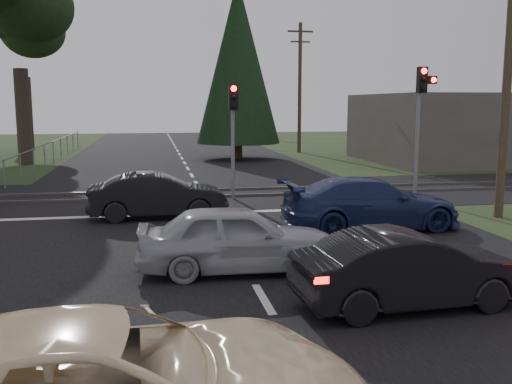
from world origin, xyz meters
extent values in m
plane|color=#29391A|center=(0.00, 0.00, 0.00)|extent=(120.00, 120.00, 0.00)
cube|color=black|center=(0.00, 10.00, 0.01)|extent=(14.00, 100.00, 0.01)
cube|color=black|center=(0.00, 12.00, 0.01)|extent=(120.00, 8.00, 0.01)
cube|color=silver|center=(0.00, 8.20, 0.01)|extent=(13.00, 0.35, 0.00)
cube|color=#59544C|center=(0.00, 11.20, 0.05)|extent=(120.00, 0.12, 0.10)
cube|color=#59544C|center=(0.00, 12.80, 0.05)|extent=(120.00, 0.12, 0.10)
cylinder|color=slate|center=(7.50, 9.60, 1.90)|extent=(0.14, 0.14, 3.80)
cube|color=black|center=(7.50, 9.42, 4.25)|extent=(0.32, 0.24, 0.90)
sphere|color=#FF0C07|center=(7.50, 9.29, 4.55)|extent=(0.20, 0.20, 0.20)
sphere|color=black|center=(7.50, 9.29, 4.25)|extent=(0.18, 0.18, 0.18)
sphere|color=black|center=(7.50, 9.29, 3.95)|extent=(0.18, 0.18, 0.18)
cube|color=black|center=(7.88, 9.42, 4.25)|extent=(0.28, 0.22, 0.28)
sphere|color=#FF0C07|center=(7.88, 9.30, 4.25)|extent=(0.18, 0.18, 0.18)
cylinder|color=slate|center=(1.00, 10.80, 1.60)|extent=(0.14, 0.14, 3.20)
cube|color=black|center=(1.00, 10.62, 3.65)|extent=(0.32, 0.24, 0.90)
sphere|color=#FF0C07|center=(1.00, 10.49, 3.95)|extent=(0.20, 0.20, 0.20)
sphere|color=black|center=(1.00, 10.49, 3.65)|extent=(0.18, 0.18, 0.18)
sphere|color=black|center=(1.00, 10.49, 3.35)|extent=(0.18, 0.18, 0.18)
cylinder|color=#4C3D2D|center=(8.50, 6.00, 4.50)|extent=(0.26, 0.26, 9.00)
cylinder|color=#4C3D2D|center=(8.50, 30.00, 4.50)|extent=(0.26, 0.26, 9.00)
cube|color=#4C3D2D|center=(8.50, 30.00, 8.40)|extent=(1.80, 0.12, 0.12)
cube|color=#4C3D2D|center=(8.50, 30.00, 7.70)|extent=(1.40, 0.10, 0.10)
cylinder|color=#4C3D2D|center=(8.50, 55.00, 4.50)|extent=(0.26, 0.26, 9.00)
cube|color=#4C3D2D|center=(8.50, 55.00, 8.40)|extent=(1.80, 0.12, 0.12)
cube|color=#4C3D2D|center=(8.50, 55.00, 7.70)|extent=(1.40, 0.10, 0.10)
cylinder|color=#473D33|center=(-9.00, 25.00, 2.70)|extent=(0.80, 0.80, 5.40)
cylinder|color=#473D33|center=(-11.00, 36.00, 2.70)|extent=(0.80, 0.80, 5.40)
ellipsoid|color=black|center=(-11.00, 36.00, 9.60)|extent=(6.00, 6.00, 7.20)
cylinder|color=#473D33|center=(3.50, 26.00, 1.00)|extent=(0.50, 0.50, 2.00)
cone|color=black|center=(3.50, 26.00, 6.00)|extent=(5.20, 5.20, 10.00)
cube|color=#59514C|center=(18.00, 22.00, 2.00)|extent=(14.00, 10.00, 4.00)
imported|color=black|center=(2.36, -0.82, 0.65)|extent=(4.04, 1.62, 1.30)
imported|color=#9C9EA3|center=(-0.20, 1.77, 0.69)|extent=(4.14, 1.81, 1.39)
imported|color=#1A254F|center=(3.99, 5.08, 0.71)|extent=(4.97, 2.13, 1.43)
imported|color=black|center=(-1.73, 7.76, 0.68)|extent=(4.16, 1.56, 1.36)
camera|label=1|loc=(-1.87, -9.47, 3.41)|focal=40.00mm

